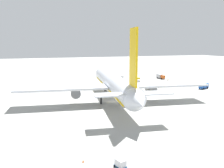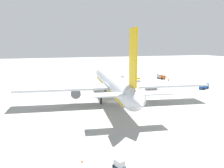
{
  "view_description": "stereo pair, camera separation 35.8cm",
  "coord_description": "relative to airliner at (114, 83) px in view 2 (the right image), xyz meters",
  "views": [
    {
      "loc": [
        -81.18,
        29.42,
        21.57
      ],
      "look_at": [
        -0.24,
        0.69,
        6.82
      ],
      "focal_mm": 37.26,
      "sensor_mm": 36.0,
      "label": 1
    },
    {
      "loc": [
        -81.3,
        29.08,
        21.57
      ],
      "look_at": [
        -0.24,
        0.69,
        6.82
      ],
      "focal_mm": 37.26,
      "sensor_mm": 36.0,
      "label": 2
    }
  ],
  "objects": [
    {
      "name": "traffic_cone_3",
      "position": [
        38.51,
        -37.27,
        -6.92
      ],
      "size": [
        0.36,
        0.36,
        0.55
      ],
      "primitive_type": "cone",
      "color": "orange",
      "rests_on": "ground"
    },
    {
      "name": "ground_plane",
      "position": [
        1.28,
        -0.2,
        -7.2
      ],
      "size": [
        600.0,
        600.0,
        0.0
      ],
      "primitive_type": "plane",
      "color": "#9E9E99"
    },
    {
      "name": "ground_worker_0",
      "position": [
        36.98,
        -47.5,
        -6.38
      ],
      "size": [
        0.54,
        0.54,
        1.63
      ],
      "color": "black",
      "rests_on": "ground"
    },
    {
      "name": "traffic_cone_0",
      "position": [
        43.3,
        17.07,
        -6.92
      ],
      "size": [
        0.36,
        0.36,
        0.55
      ],
      "primitive_type": "cone",
      "color": "orange",
      "rests_on": "ground"
    },
    {
      "name": "traffic_cone_1",
      "position": [
        -40.53,
        20.92,
        -6.92
      ],
      "size": [
        0.36,
        0.36,
        0.55
      ],
      "primitive_type": "cone",
      "color": "orange",
      "rests_on": "ground"
    },
    {
      "name": "service_van",
      "position": [
        24.82,
        -42.35,
        -6.17
      ],
      "size": [
        4.77,
        2.61,
        1.97
      ],
      "color": "white",
      "rests_on": "ground"
    },
    {
      "name": "airliner",
      "position": [
        0.0,
        0.0,
        0.0
      ],
      "size": [
        68.26,
        70.35,
        25.75
      ],
      "color": "silver",
      "rests_on": "ground"
    },
    {
      "name": "service_truck_1",
      "position": [
        51.24,
        -22.09,
        -5.64
      ],
      "size": [
        5.55,
        4.64,
        2.87
      ],
      "color": "black",
      "rests_on": "ground"
    },
    {
      "name": "service_truck_5",
      "position": [
        10.26,
        -50.37,
        -5.78
      ],
      "size": [
        3.69,
        6.01,
        2.59
      ],
      "color": "#194CA5",
      "rests_on": "ground"
    },
    {
      "name": "service_truck_0",
      "position": [
        46.95,
        -48.38,
        -5.69
      ],
      "size": [
        7.0,
        2.61,
        2.76
      ],
      "color": "#BF4C14",
      "rests_on": "ground"
    },
    {
      "name": "ground_worker_1",
      "position": [
        49.09,
        -28.04,
        -6.31
      ],
      "size": [
        0.56,
        0.56,
        1.75
      ],
      "color": "navy",
      "rests_on": "ground"
    },
    {
      "name": "baggage_cart_0",
      "position": [
        -44.58,
        15.11,
        -6.36
      ],
      "size": [
        2.91,
        2.05,
        1.55
      ],
      "color": "#26598C",
      "rests_on": "ground"
    },
    {
      "name": "service_truck_2",
      "position": [
        37.24,
        -27.84,
        -5.86
      ],
      "size": [
        5.73,
        4.47,
        2.75
      ],
      "color": "yellow",
      "rests_on": "ground"
    }
  ]
}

